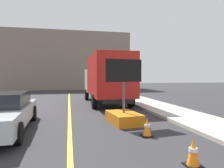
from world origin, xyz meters
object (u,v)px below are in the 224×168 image
(arrow_board_trailer, at_px, (124,112))
(box_truck, at_px, (107,78))
(highway_guide_sign, at_px, (112,64))
(traffic_cone_mid_lane, at_px, (147,127))
(pickup_car, at_px, (2,112))
(traffic_cone_near_sign, at_px, (193,152))

(arrow_board_trailer, height_order, box_truck, box_truck)
(box_truck, relative_size, highway_guide_sign, 1.56)
(traffic_cone_mid_lane, bearing_deg, pickup_car, 160.94)
(traffic_cone_near_sign, height_order, traffic_cone_mid_lane, traffic_cone_near_sign)
(highway_guide_sign, bearing_deg, traffic_cone_mid_lane, -98.10)
(box_truck, distance_m, pickup_car, 8.36)
(pickup_car, bearing_deg, box_truck, 52.40)
(traffic_cone_mid_lane, bearing_deg, highway_guide_sign, 81.90)
(traffic_cone_near_sign, bearing_deg, pickup_car, 141.29)
(highway_guide_sign, height_order, traffic_cone_near_sign, highway_guide_sign)
(highway_guide_sign, bearing_deg, pickup_car, -115.39)
(pickup_car, xyz_separation_m, traffic_cone_mid_lane, (4.89, -1.69, -0.39))
(box_truck, relative_size, traffic_cone_mid_lane, 12.49)
(traffic_cone_near_sign, xyz_separation_m, traffic_cone_mid_lane, (-0.15, 2.35, -0.01))
(highway_guide_sign, distance_m, traffic_cone_mid_lane, 17.58)
(highway_guide_sign, distance_m, traffic_cone_near_sign, 19.86)
(pickup_car, bearing_deg, traffic_cone_near_sign, -38.71)
(traffic_cone_near_sign, distance_m, traffic_cone_mid_lane, 2.35)
(arrow_board_trailer, height_order, traffic_cone_near_sign, arrow_board_trailer)
(traffic_cone_near_sign, bearing_deg, arrow_board_trailer, 95.37)
(highway_guide_sign, bearing_deg, box_truck, -104.38)
(arrow_board_trailer, xyz_separation_m, traffic_cone_near_sign, (0.41, -4.32, -0.17))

